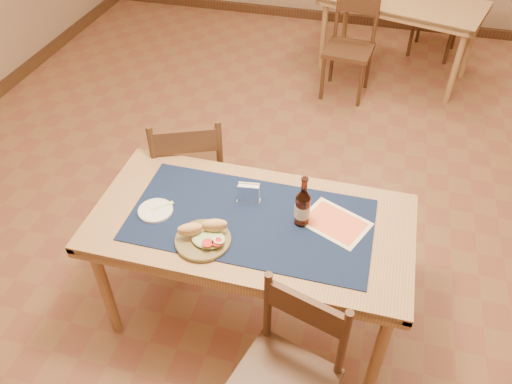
% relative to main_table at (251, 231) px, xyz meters
% --- Properties ---
extents(room, '(6.04, 7.04, 2.84)m').
position_rel_main_table_xyz_m(room, '(0.00, 0.80, 0.73)').
color(room, brown).
rests_on(room, ground).
extents(main_table, '(1.60, 0.80, 0.75)m').
position_rel_main_table_xyz_m(main_table, '(0.00, 0.00, 0.00)').
color(main_table, '#9E764A').
rests_on(main_table, ground).
extents(placemat, '(1.20, 0.60, 0.01)m').
position_rel_main_table_xyz_m(placemat, '(0.00, 0.00, 0.09)').
color(placemat, '#101D3D').
rests_on(placemat, main_table).
extents(baseboard, '(6.00, 7.00, 0.10)m').
position_rel_main_table_xyz_m(baseboard, '(0.00, 0.80, -0.62)').
color(baseboard, '#402816').
rests_on(baseboard, ground).
extents(back_table, '(1.60, 1.10, 0.75)m').
position_rel_main_table_xyz_m(back_table, '(0.62, 3.14, 0.00)').
color(back_table, '#9E764A').
rests_on(back_table, ground).
extents(chair_main_far, '(0.58, 0.58, 0.96)m').
position_rel_main_table_xyz_m(chair_main_far, '(-0.56, 0.57, -0.17)').
color(chair_main_far, '#402816').
rests_on(chair_main_far, ground).
extents(chair_main_near, '(0.52, 0.52, 0.90)m').
position_rel_main_table_xyz_m(chair_main_near, '(0.32, -0.62, -0.20)').
color(chair_main_near, '#402816').
rests_on(chair_main_near, ground).
extents(chair_back_near, '(0.45, 0.45, 0.90)m').
position_rel_main_table_xyz_m(chair_back_near, '(0.21, 2.66, -0.20)').
color(chair_back_near, '#402816').
rests_on(chair_back_near, ground).
extents(chair_back_far, '(0.54, 0.54, 0.98)m').
position_rel_main_table_xyz_m(chair_back_far, '(1.01, 3.67, -0.16)').
color(chair_back_far, '#402816').
rests_on(chair_back_far, ground).
extents(sandwich_plate, '(0.27, 0.27, 0.10)m').
position_rel_main_table_xyz_m(sandwich_plate, '(-0.18, -0.20, 0.12)').
color(sandwich_plate, brown).
rests_on(sandwich_plate, placemat).
extents(side_plate, '(0.18, 0.18, 0.01)m').
position_rel_main_table_xyz_m(side_plate, '(-0.48, -0.07, 0.10)').
color(side_plate, silver).
rests_on(side_plate, placemat).
extents(fork, '(0.10, 0.10, 0.00)m').
position_rel_main_table_xyz_m(fork, '(-0.45, -0.03, 0.10)').
color(fork, '#98DF7A').
rests_on(fork, side_plate).
extents(beer_bottle, '(0.08, 0.08, 0.28)m').
position_rel_main_table_xyz_m(beer_bottle, '(0.25, 0.04, 0.19)').
color(beer_bottle, '#471A0C').
rests_on(beer_bottle, placemat).
extents(napkin_holder, '(0.12, 0.06, 0.11)m').
position_rel_main_table_xyz_m(napkin_holder, '(-0.05, 0.13, 0.14)').
color(napkin_holder, white).
rests_on(napkin_holder, placemat).
extents(menu_card, '(0.38, 0.34, 0.01)m').
position_rel_main_table_xyz_m(menu_card, '(0.41, 0.08, 0.09)').
color(menu_card, beige).
rests_on(menu_card, placemat).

